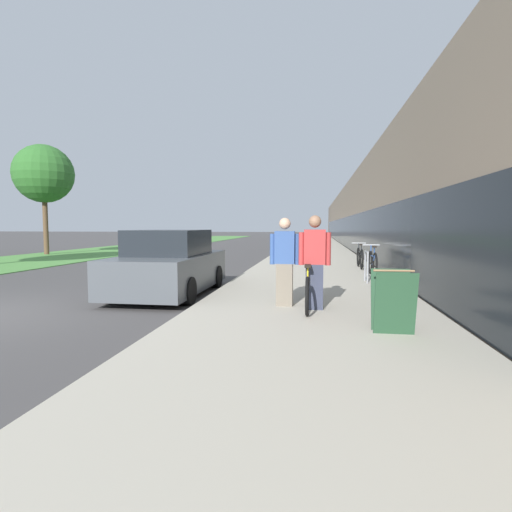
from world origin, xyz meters
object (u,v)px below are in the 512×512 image
object	(u,v)px
person_rider	(315,262)
street_tree_far	(44,174)
parked_sedan_curbside	(169,265)
cruiser_bike_nearest	(373,263)
tandem_bicycle	(308,286)
bike_rack_hoop	(366,263)
cruiser_bike_middle	(360,257)
sandwich_board_sign	(393,301)
person_bystander	(285,262)

from	to	relation	value
person_rider	street_tree_far	world-z (taller)	street_tree_far
person_rider	parked_sedan_curbside	distance (m)	4.06
cruiser_bike_nearest	parked_sedan_curbside	size ratio (longest dim) A/B	0.43
tandem_bicycle	street_tree_far	world-z (taller)	street_tree_far
parked_sedan_curbside	bike_rack_hoop	bearing A→B (deg)	19.81
cruiser_bike_middle	person_rider	bearing A→B (deg)	-102.18
person_rider	bike_rack_hoop	bearing A→B (deg)	69.77
parked_sedan_curbside	cruiser_bike_nearest	bearing A→B (deg)	31.41
tandem_bicycle	bike_rack_hoop	xyz separation A→B (m)	(1.50, 3.44, 0.15)
cruiser_bike_middle	sandwich_board_sign	size ratio (longest dim) A/B	2.00
person_bystander	sandwich_board_sign	size ratio (longest dim) A/B	1.86
tandem_bicycle	bike_rack_hoop	world-z (taller)	same
sandwich_board_sign	parked_sedan_curbside	xyz separation A→B (m)	(-4.63, 3.47, 0.11)
person_rider	cruiser_bike_nearest	world-z (taller)	person_rider
person_rider	street_tree_far	distance (m)	21.30
tandem_bicycle	cruiser_bike_middle	distance (m)	7.41
street_tree_far	cruiser_bike_nearest	bearing A→B (deg)	-26.91
bike_rack_hoop	cruiser_bike_nearest	distance (m)	1.50
person_rider	parked_sedan_curbside	xyz separation A→B (m)	(-3.52, 2.00, -0.30)
person_bystander	cruiser_bike_nearest	xyz separation A→B (m)	(2.31, 4.97, -0.44)
person_bystander	cruiser_bike_nearest	bearing A→B (deg)	65.05
bike_rack_hoop	cruiser_bike_middle	xyz separation A→B (m)	(0.24, 3.76, -0.13)
tandem_bicycle	sandwich_board_sign	distance (m)	2.17
person_rider	person_bystander	bearing A→B (deg)	156.51
tandem_bicycle	person_bystander	distance (m)	0.66
bike_rack_hoop	person_bystander	bearing A→B (deg)	-118.98
person_bystander	sandwich_board_sign	xyz separation A→B (m)	(1.67, -1.71, -0.39)
cruiser_bike_middle	parked_sedan_curbside	bearing A→B (deg)	-132.92
bike_rack_hoop	sandwich_board_sign	xyz separation A→B (m)	(-0.28, -5.23, -0.06)
cruiser_bike_middle	bike_rack_hoop	bearing A→B (deg)	-93.62
tandem_bicycle	bike_rack_hoop	distance (m)	3.76
cruiser_bike_nearest	parked_sedan_curbside	xyz separation A→B (m)	(-5.27, -3.22, 0.16)
cruiser_bike_nearest	street_tree_far	world-z (taller)	street_tree_far
tandem_bicycle	sandwich_board_sign	size ratio (longest dim) A/B	2.81
person_bystander	sandwich_board_sign	bearing A→B (deg)	-45.61
parked_sedan_curbside	person_rider	bearing A→B (deg)	-29.62
bike_rack_hoop	cruiser_bike_middle	world-z (taller)	cruiser_bike_middle
person_rider	cruiser_bike_middle	xyz separation A→B (m)	(1.63, 7.53, -0.48)
bike_rack_hoop	cruiser_bike_middle	size ratio (longest dim) A/B	0.47
person_bystander	parked_sedan_curbside	world-z (taller)	person_bystander
cruiser_bike_nearest	street_tree_far	bearing A→B (deg)	153.09
tandem_bicycle	cruiser_bike_middle	xyz separation A→B (m)	(1.74, 7.21, 0.02)
bike_rack_hoop	sandwich_board_sign	bearing A→B (deg)	-93.01
bike_rack_hoop	street_tree_far	size ratio (longest dim) A/B	0.13
person_rider	bike_rack_hoop	distance (m)	4.03
tandem_bicycle	cruiser_bike_nearest	distance (m)	5.24
cruiser_bike_middle	street_tree_far	bearing A→B (deg)	159.35
person_bystander	cruiser_bike_middle	distance (m)	7.62
bike_rack_hoop	cruiser_bike_middle	bearing A→B (deg)	86.38
parked_sedan_curbside	person_bystander	bearing A→B (deg)	-30.71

